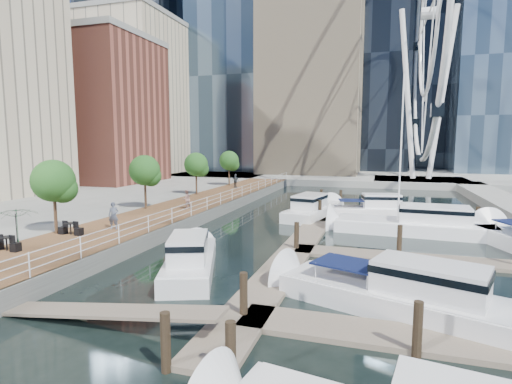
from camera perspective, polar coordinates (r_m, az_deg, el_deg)
The scene contains 15 objects.
ground at distance 18.60m, azimuth -8.73°, elevation -13.85°, with size 520.00×520.00×0.00m, color black.
boardwalk at distance 35.39m, azimuth -11.27°, elevation -3.07°, with size 6.00×60.00×1.00m, color brown.
seawall at distance 34.07m, azimuth -6.82°, elevation -3.37°, with size 0.25×60.00×1.00m, color #595954.
land_far at distance 118.01m, azimuth 13.46°, elevation 3.83°, with size 200.00×114.00×1.00m, color gray.
pier at distance 68.17m, azimuth 22.43°, elevation 1.32°, with size 14.00×12.00×1.00m, color gray.
railing at distance 33.95m, azimuth -7.00°, elevation -1.65°, with size 0.10×60.00×1.05m, color white, non-canonical shape.
floating_docks at distance 26.30m, azimuth 17.42°, elevation -6.75°, with size 16.00×34.00×2.60m.
midrise_condos at distance 59.57m, azimuth -27.57°, elevation 12.78°, with size 19.00×67.00×28.00m.
ferris_wheel at distance 70.59m, azimuth 23.46°, elevation 22.31°, with size 5.80×45.60×47.80m.
street_trees at distance 35.30m, azimuth -15.62°, elevation 2.98°, with size 2.60×42.60×4.60m.
yacht_foreground at distance 17.38m, azimuth 19.55°, elevation -15.72°, with size 2.76×10.31×2.15m, color silver, non-canonical shape.
pedestrian_near at distance 27.74m, azimuth -19.68°, elevation -3.19°, with size 0.65×0.43×1.78m, color #4F5769.
pedestrian_mid at distance 34.79m, azimuth -9.91°, elevation -1.00°, with size 0.80×0.62×1.64m, color #9A726A.
pedestrian_far at distance 50.44m, azimuth -2.94°, elevation 1.59°, with size 1.01×0.42×1.73m, color #343A42.
moored_yachts at distance 29.18m, azimuth 20.84°, elevation -6.54°, with size 25.51×35.28×11.50m.
Camera 1 is at (7.69, -15.60, 6.59)m, focal length 28.00 mm.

